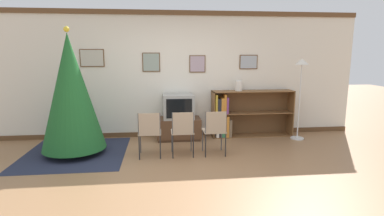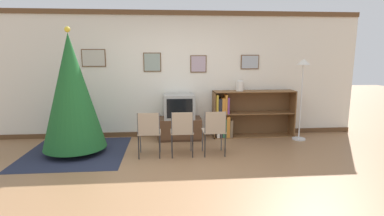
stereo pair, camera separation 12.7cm
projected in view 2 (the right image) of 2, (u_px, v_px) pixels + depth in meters
The scene contains 12 objects.
ground_plane at pixel (181, 173), 4.59m from camera, with size 24.00×24.00×0.00m, color #936B47.
wall_back at pixel (175, 75), 6.51m from camera, with size 8.10×0.11×2.70m.
area_rug at pixel (76, 152), 5.54m from camera, with size 1.81×1.90×0.01m.
christmas_tree at pixel (72, 92), 5.34m from camera, with size 1.12×1.12×2.26m.
tv_console at pixel (179, 128), 6.40m from camera, with size 0.92×0.52×0.46m.
television at pixel (179, 106), 6.31m from camera, with size 0.64×0.51×0.51m.
folding_chair_left at pixel (149, 131), 5.22m from camera, with size 0.40×0.40×0.82m.
folding_chair_center at pixel (182, 131), 5.27m from camera, with size 0.40×0.40×0.82m.
folding_chair_right at pixel (214, 130), 5.32m from camera, with size 0.40×0.40×0.82m.
bookshelf at pixel (239, 115), 6.57m from camera, with size 1.79×0.36×1.01m.
vase at pixel (240, 86), 6.46m from camera, with size 0.16×0.16×0.22m.
standing_lamp at pixel (303, 78), 6.16m from camera, with size 0.28×0.28×1.71m.
Camera 2 is at (-0.21, -4.33, 1.82)m, focal length 28.00 mm.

